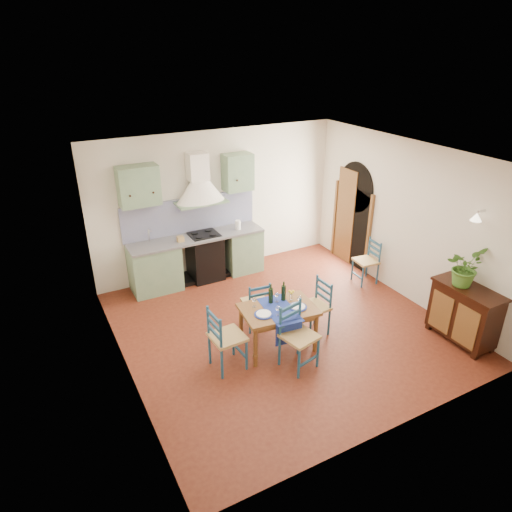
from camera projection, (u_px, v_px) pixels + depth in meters
The scene contains 13 objects.
floor at pixel (282, 326), 7.51m from camera, with size 5.00×5.00×0.00m, color #47180F.
back_wall at pixel (201, 227), 8.69m from camera, with size 5.00×0.96×2.80m.
right_wall at pixel (395, 220), 8.22m from camera, with size 0.26×5.00×2.80m.
left_wall at pixel (118, 287), 5.85m from camera, with size 0.04×5.00×2.80m, color beige.
ceiling at pixel (287, 157), 6.31m from camera, with size 5.00×5.00×0.01m, color white.
dining_table at pixel (279, 313), 6.75m from camera, with size 1.17×0.90×1.01m.
chair_near at pixel (298, 336), 6.43m from camera, with size 0.54×0.54×0.97m.
chair_far at pixel (256, 304), 7.33m from camera, with size 0.43×0.43×0.85m.
chair_left at pixel (225, 338), 6.37m from camera, with size 0.48×0.48×0.97m.
chair_right at pixel (315, 307), 7.18m from camera, with size 0.44×0.44×0.91m.
chair_spare at pixel (367, 261), 8.73m from camera, with size 0.43×0.43×0.86m.
sideboard at pixel (464, 312), 6.97m from camera, with size 0.50×1.05×0.94m.
potted_plant at pixel (465, 267), 6.75m from camera, with size 0.54×0.47×0.60m, color #3D6D24.
Camera 1 is at (-3.34, -5.35, 4.28)m, focal length 32.00 mm.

